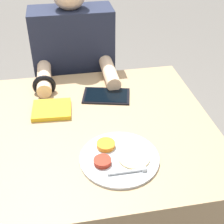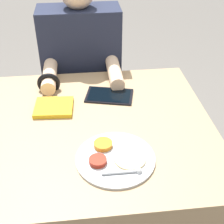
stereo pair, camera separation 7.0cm
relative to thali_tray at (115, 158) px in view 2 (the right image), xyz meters
name	(u,v)px [view 2 (the right image)]	position (x,y,z in m)	size (l,w,h in m)	color
dining_table	(95,187)	(-0.07, 0.22, -0.40)	(1.01, 0.91, 0.77)	#9E7F5B
thali_tray	(115,158)	(0.00, 0.00, 0.00)	(0.29, 0.29, 0.03)	#B7BABF
red_notebook	(54,108)	(-0.23, 0.34, 0.00)	(0.17, 0.16, 0.02)	silver
tablet_device	(109,96)	(0.03, 0.42, 0.00)	(0.24, 0.18, 0.01)	black
person_diner	(83,91)	(-0.10, 0.81, -0.21)	(0.44, 0.47, 1.24)	black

